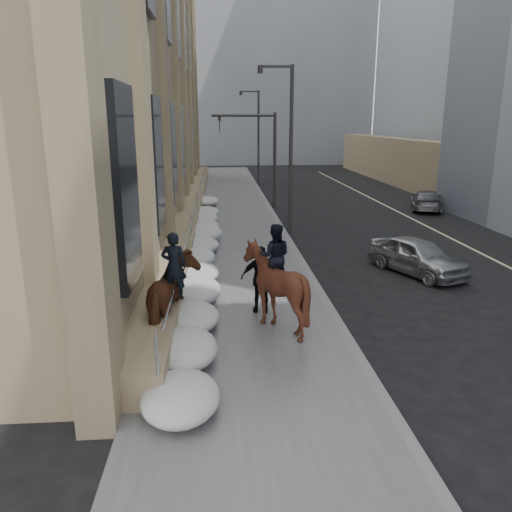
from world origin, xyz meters
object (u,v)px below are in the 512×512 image
Objects in this scene: pedestrian at (260,279)px; car_silver at (417,256)px; mounted_horse_right at (275,284)px; mounted_horse_left at (173,295)px; car_grey at (426,200)px.

car_silver is (6.07, 3.60, -0.40)m from pedestrian.
mounted_horse_right is at bearing -164.02° from car_silver.
mounted_horse_right is 1.25m from pedestrian.
car_grey is (14.25, 18.49, -0.58)m from mounted_horse_left.
car_silver is (8.40, 5.20, -0.53)m from mounted_horse_left.
mounted_horse_right reaches higher than mounted_horse_left.
mounted_horse_left is 2.64m from mounted_horse_right.
mounted_horse_left reaches higher than pedestrian.
mounted_horse_left is 2.83m from pedestrian.
car_silver is at bearing -132.75° from mounted_horse_right.
pedestrian is at bearing -139.24° from mounted_horse_left.
pedestrian is 0.45× the size of car_grey.
pedestrian is 0.48× the size of car_silver.
mounted_horse_right reaches higher than car_silver.
car_silver reaches higher than car_grey.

